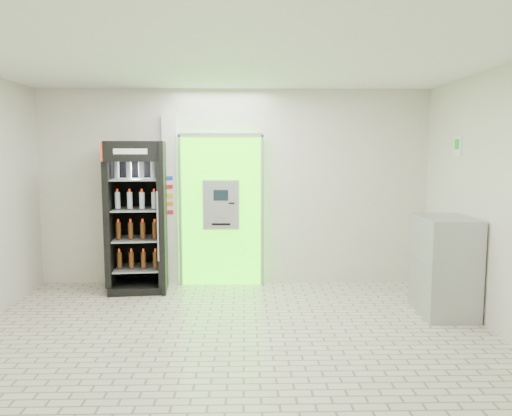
{
  "coord_description": "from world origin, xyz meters",
  "views": [
    {
      "loc": [
        0.16,
        -5.2,
        2.05
      ],
      "look_at": [
        0.3,
        1.2,
        1.33
      ],
      "focal_mm": 35.0,
      "sensor_mm": 36.0,
      "label": 1
    }
  ],
  "objects": [
    {
      "name": "ground",
      "position": [
        0.0,
        0.0,
        0.0
      ],
      "size": [
        6.0,
        6.0,
        0.0
      ],
      "primitive_type": "plane",
      "color": "beige",
      "rests_on": "ground"
    },
    {
      "name": "room_shell",
      "position": [
        0.0,
        0.0,
        1.84
      ],
      "size": [
        6.0,
        6.0,
        6.0
      ],
      "color": "beige",
      "rests_on": "ground"
    },
    {
      "name": "atm_assembly",
      "position": [
        -0.2,
        2.41,
        1.17
      ],
      "size": [
        1.3,
        0.24,
        2.33
      ],
      "color": "#35E809",
      "rests_on": "ground"
    },
    {
      "name": "pillar",
      "position": [
        -0.98,
        2.45,
        1.3
      ],
      "size": [
        0.22,
        0.11,
        2.6
      ],
      "color": "silver",
      "rests_on": "ground"
    },
    {
      "name": "beverage_cooler",
      "position": [
        -1.42,
        2.13,
        1.05
      ],
      "size": [
        0.89,
        0.82,
        2.2
      ],
      "rotation": [
        0.0,
        0.0,
        0.09
      ],
      "color": "black",
      "rests_on": "ground"
    },
    {
      "name": "steel_cabinet",
      "position": [
        2.68,
        0.92,
        0.62
      ],
      "size": [
        0.66,
        0.95,
        1.24
      ],
      "rotation": [
        0.0,
        0.0,
        -0.04
      ],
      "color": "#989A9F",
      "rests_on": "ground"
    },
    {
      "name": "exit_sign",
      "position": [
        2.99,
        1.4,
        2.12
      ],
      "size": [
        0.02,
        0.22,
        0.26
      ],
      "color": "white",
      "rests_on": "room_shell"
    }
  ]
}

